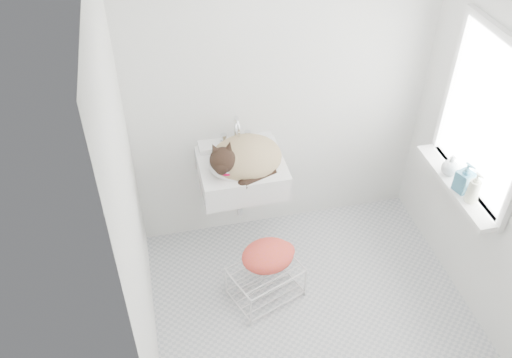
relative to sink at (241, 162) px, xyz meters
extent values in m
cube|color=#BEBEBF|center=(0.35, -0.74, -0.85)|extent=(2.20, 2.00, 0.02)
cube|color=silver|center=(0.35, 0.26, 0.40)|extent=(2.20, 0.02, 2.50)
cube|color=silver|center=(1.45, -0.74, 0.40)|extent=(0.02, 2.00, 2.50)
cube|color=silver|center=(-0.75, -0.74, 0.40)|extent=(0.02, 2.00, 2.50)
cube|color=white|center=(1.44, -0.54, 0.50)|extent=(0.01, 0.80, 1.00)
cube|color=white|center=(1.42, -0.54, 0.50)|extent=(0.04, 0.90, 1.10)
cube|color=white|center=(1.36, -0.54, -0.02)|extent=(0.16, 0.88, 0.04)
cube|color=white|center=(0.00, 0.00, 0.00)|extent=(0.60, 0.52, 0.24)
ellipsoid|color=#9E8056|center=(0.03, -0.01, 0.03)|extent=(0.52, 0.46, 0.25)
sphere|color=black|center=(-0.15, -0.09, 0.14)|extent=(0.19, 0.19, 0.18)
torus|color=#BC0032|center=(-0.13, -0.09, 0.09)|extent=(0.17, 0.17, 0.07)
cube|color=silver|center=(0.06, -0.51, -0.70)|extent=(0.56, 0.48, 0.28)
ellipsoid|color=#E15400|center=(0.08, -0.47, -0.54)|extent=(0.42, 0.33, 0.16)
imported|color=beige|center=(1.35, -0.73, 0.00)|extent=(0.09, 0.09, 0.19)
imported|color=teal|center=(1.35, -0.61, 0.00)|extent=(0.12, 0.12, 0.22)
imported|color=silver|center=(1.35, -0.44, 0.00)|extent=(0.15, 0.15, 0.15)
camera|label=1|loc=(-0.57, -2.98, 2.38)|focal=38.61mm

